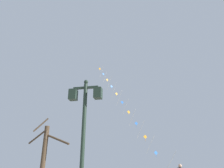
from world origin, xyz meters
name	(u,v)px	position (x,y,z in m)	size (l,w,h in m)	color
twin_lantern_lamp_post	(84,116)	(-1.54, 6.78, 3.12)	(1.23, 0.28, 4.49)	#1E2D23
kite_train	(123,104)	(-2.04, 21.39, 7.93)	(8.64, 11.30, 15.37)	brown
bare_tree	(44,156)	(-5.02, 10.84, 2.05)	(2.87, 1.79, 4.12)	#423323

